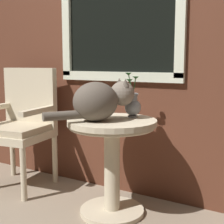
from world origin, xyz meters
TOP-DOWN VIEW (x-y plane):
  - ground_plane at (0.00, 0.00)m, footprint 6.00×6.00m
  - back_wall at (0.00, 0.66)m, footprint 4.00×0.07m
  - wicker_side_table at (0.23, 0.26)m, footprint 0.58×0.58m
  - wicker_chair at (-0.69, 0.34)m, footprint 0.55×0.53m
  - cat at (0.19, 0.19)m, footprint 0.39×0.53m
  - pewter_vase_with_ivy at (0.30, 0.41)m, footprint 0.11×0.12m

SIDE VIEW (x-z plane):
  - ground_plane at x=0.00m, z-range 0.00..0.00m
  - wicker_side_table at x=0.23m, z-range 0.13..0.77m
  - wicker_chair at x=-0.69m, z-range 0.05..1.01m
  - pewter_vase_with_ivy at x=0.30m, z-range 0.58..0.88m
  - cat at x=0.19m, z-range 0.64..0.91m
  - back_wall at x=0.00m, z-range 0.00..2.60m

